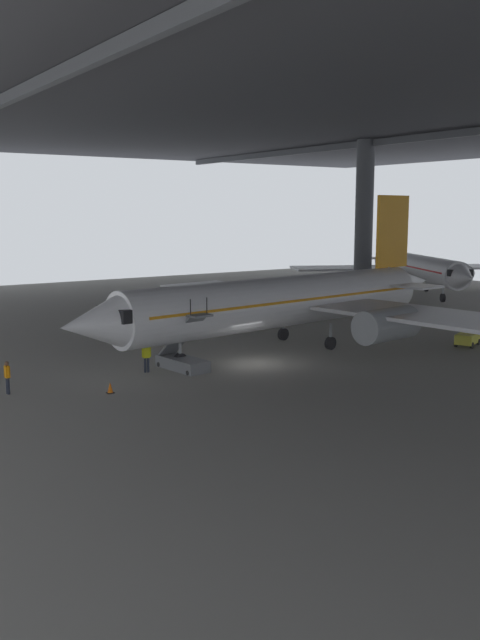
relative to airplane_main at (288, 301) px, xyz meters
The scene contains 9 objects.
ground_plane 6.34m from the airplane_main, 62.42° to the right, with size 110.00×110.00×0.00m, color gray.
hangar_structure 17.11m from the airplane_main, 75.03° to the left, with size 121.00×99.00×18.31m.
airplane_main is the anchor object (origin of this frame).
boarding_stairs 9.76m from the airplane_main, 79.88° to the right, with size 4.18×1.93×4.50m.
crew_worker_near_nose 19.87m from the airplane_main, 85.79° to the right, with size 0.55×0.24×1.75m.
crew_worker_by_stairs 11.73m from the airplane_main, 84.45° to the right, with size 0.31×0.53×1.76m.
airplane_distant 36.51m from the airplane_main, 118.25° to the left, with size 26.63×26.80×9.30m.
traffic_cone_orange 16.05m from the airplane_main, 74.20° to the right, with size 0.36×0.36×0.60m.
baggage_tug 13.19m from the airplane_main, 59.60° to the left, with size 1.95×2.49×0.90m.
Camera 1 is at (34.96, -24.52, 9.55)m, focal length 38.82 mm.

